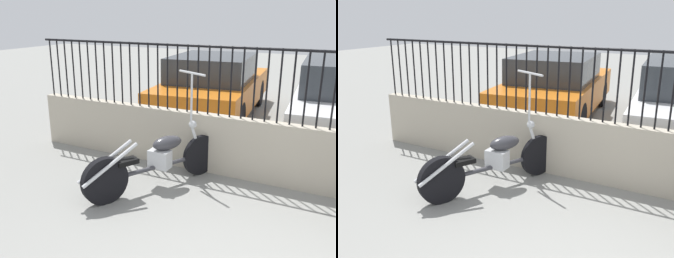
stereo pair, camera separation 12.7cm
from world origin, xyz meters
The scene contains 3 objects.
low_wall centered at (0.00, 2.79, 0.43)m, with size 9.29×0.18×0.85m.
motorcycle_dark_grey centered at (-2.08, 1.88, 0.38)m, with size 1.08×1.92×1.49m.
car_orange centered at (-2.70, 5.73, 0.68)m, with size 2.21×4.31×1.36m.
Camera 2 is at (0.29, -1.93, 2.22)m, focal length 40.00 mm.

